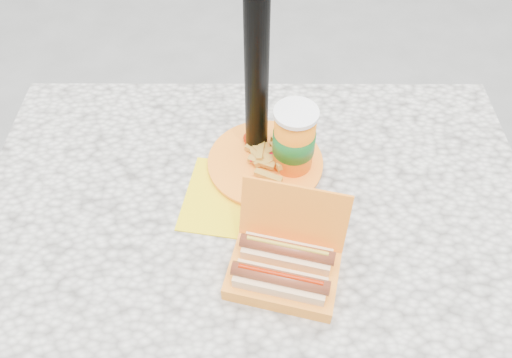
{
  "coord_description": "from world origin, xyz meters",
  "views": [
    {
      "loc": [
        0.0,
        -0.64,
        1.61
      ],
      "look_at": [
        -0.0,
        0.03,
        0.8
      ],
      "focal_mm": 35.0,
      "sensor_mm": 36.0,
      "label": 1
    }
  ],
  "objects_px": {
    "hotdog_box": "(284,268)",
    "fries_plate": "(263,164)",
    "umbrella_pole": "(257,18)",
    "soda_cup": "(294,141)"
  },
  "relations": [
    {
      "from": "fries_plate",
      "to": "soda_cup",
      "type": "xyz_separation_m",
      "value": [
        0.06,
        -0.0,
        0.07
      ]
    },
    {
      "from": "hotdog_box",
      "to": "umbrella_pole",
      "type": "bearing_deg",
      "value": 112.31
    },
    {
      "from": "fries_plate",
      "to": "soda_cup",
      "type": "relative_size",
      "value": 1.95
    },
    {
      "from": "umbrella_pole",
      "to": "soda_cup",
      "type": "relative_size",
      "value": 12.56
    },
    {
      "from": "umbrella_pole",
      "to": "hotdog_box",
      "type": "distance_m",
      "value": 0.46
    },
    {
      "from": "soda_cup",
      "to": "fries_plate",
      "type": "bearing_deg",
      "value": 178.67
    },
    {
      "from": "umbrella_pole",
      "to": "hotdog_box",
      "type": "bearing_deg",
      "value": -81.21
    },
    {
      "from": "hotdog_box",
      "to": "fries_plate",
      "type": "distance_m",
      "value": 0.28
    },
    {
      "from": "umbrella_pole",
      "to": "fries_plate",
      "type": "relative_size",
      "value": 6.44
    },
    {
      "from": "hotdog_box",
      "to": "fries_plate",
      "type": "relative_size",
      "value": 0.7
    }
  ]
}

